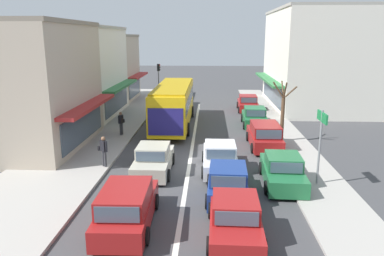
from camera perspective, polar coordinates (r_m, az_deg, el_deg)
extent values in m
plane|color=#3F3F42|center=(21.42, -0.27, -4.78)|extent=(140.00, 140.00, 0.00)
cube|color=silver|center=(25.24, 0.20, -1.88)|extent=(0.20, 28.00, 0.01)
cube|color=#A39E96|center=(28.24, -13.54, -0.43)|extent=(5.20, 44.00, 0.14)
cube|color=#A39E96|center=(27.62, 13.35, -0.76)|extent=(2.80, 44.00, 0.12)
cube|color=#B2A38E|center=(25.10, -24.09, 5.58)|extent=(6.85, 8.99, 7.51)
cube|color=maroon|center=(23.78, -15.46, 3.31)|extent=(1.10, 8.27, 0.20)
cube|color=#425160|center=(24.17, -16.21, 0.27)|extent=(0.06, 7.19, 1.80)
cube|color=gray|center=(24.93, -24.98, 14.41)|extent=(7.01, 8.99, 0.24)
cube|color=silver|center=(33.81, -16.93, 7.91)|extent=(6.41, 9.43, 7.41)
cube|color=#2D703D|center=(32.89, -10.76, 6.35)|extent=(1.10, 8.68, 0.20)
cube|color=#425160|center=(33.18, -11.36, 4.11)|extent=(0.06, 7.55, 1.80)
cube|color=#A19D92|center=(33.68, -17.40, 14.39)|extent=(6.57, 9.43, 0.24)
cube|color=#B2A38E|center=(41.98, -13.03, 8.75)|extent=(6.12, 7.04, 6.79)
cube|color=maroon|center=(41.24, -8.23, 7.91)|extent=(1.10, 6.48, 0.20)
cube|color=#425160|center=(41.47, -8.74, 6.12)|extent=(0.06, 5.63, 1.80)
cube|color=gray|center=(41.84, -13.29, 13.55)|extent=(6.28, 7.04, 0.24)
cube|color=silver|center=(38.82, 18.57, 9.78)|extent=(8.36, 13.51, 9.16)
cube|color=#2D703D|center=(38.00, 11.57, 7.28)|extent=(1.10, 12.43, 0.20)
cube|color=#425160|center=(38.23, 12.10, 5.33)|extent=(0.06, 10.81, 1.80)
cube|color=#A19D92|center=(38.84, 19.12, 16.70)|extent=(8.52, 13.51, 0.24)
cube|color=yellow|center=(28.95, -2.80, 3.70)|extent=(2.51, 10.80, 2.70)
cube|color=#425160|center=(28.89, -2.81, 4.49)|extent=(2.55, 10.37, 0.90)
cube|color=navy|center=(23.70, -4.05, 0.93)|extent=(2.25, 0.06, 1.76)
cube|color=#AF890F|center=(28.74, -2.84, 6.47)|extent=(2.39, 9.94, 0.12)
cylinder|color=black|center=(32.60, -4.40, 2.53)|extent=(0.26, 0.96, 0.96)
cylinder|color=black|center=(32.38, -0.01, 2.50)|extent=(0.26, 0.96, 0.96)
cylinder|color=black|center=(26.49, -6.08, -0.14)|extent=(0.26, 0.96, 0.96)
cylinder|color=black|center=(26.23, -0.67, -0.20)|extent=(0.26, 0.96, 0.96)
cube|color=navy|center=(16.40, 5.44, -8.87)|extent=(1.77, 3.75, 0.76)
cube|color=navy|center=(15.86, 5.51, -6.95)|extent=(1.58, 1.95, 0.64)
cube|color=#425160|center=(16.77, 5.46, -5.78)|extent=(1.40, 0.11, 0.54)
cube|color=#425160|center=(14.96, 5.55, -8.26)|extent=(1.37, 0.11, 0.51)
cylinder|color=black|center=(17.51, 2.67, -8.05)|extent=(0.20, 0.63, 0.62)
cylinder|color=black|center=(17.54, 8.09, -8.14)|extent=(0.20, 0.63, 0.62)
cylinder|color=black|center=(15.47, 2.37, -11.10)|extent=(0.20, 0.63, 0.62)
cylinder|color=black|center=(15.51, 8.56, -11.19)|extent=(0.20, 0.63, 0.62)
cube|color=silver|center=(19.66, 4.28, -4.98)|extent=(1.75, 4.21, 0.72)
cube|color=silver|center=(19.36, 4.33, -3.22)|extent=(1.57, 1.81, 0.60)
cube|color=#425160|center=(20.24, 4.24, -2.46)|extent=(1.44, 0.07, 0.51)
cube|color=#425160|center=(18.49, 4.42, -4.05)|extent=(1.40, 0.07, 0.48)
cylinder|color=black|center=(20.91, 1.79, -4.36)|extent=(0.18, 0.62, 0.62)
cylinder|color=black|center=(20.97, 6.51, -4.39)|extent=(0.18, 0.62, 0.62)
cylinder|color=black|center=(18.53, 1.72, -6.79)|extent=(0.18, 0.62, 0.62)
cylinder|color=black|center=(18.60, 7.07, -6.81)|extent=(0.18, 0.62, 0.62)
cube|color=#B7B29E|center=(19.39, -5.86, -5.28)|extent=(1.74, 4.21, 0.72)
cube|color=#B7B29E|center=(19.09, -5.95, -3.51)|extent=(1.57, 1.81, 0.60)
cube|color=#425160|center=(19.96, -5.57, -2.72)|extent=(1.44, 0.07, 0.51)
cube|color=#425160|center=(18.22, -6.36, -4.36)|extent=(1.40, 0.07, 0.48)
cylinder|color=black|center=(20.77, -7.70, -4.61)|extent=(0.18, 0.62, 0.62)
cylinder|color=black|center=(20.54, -2.96, -4.71)|extent=(0.18, 0.62, 0.62)
cylinder|color=black|center=(18.44, -9.07, -7.07)|extent=(0.18, 0.62, 0.62)
cylinder|color=black|center=(18.18, -3.70, -7.22)|extent=(0.18, 0.62, 0.62)
cube|color=maroon|center=(13.54, 6.53, -14.08)|extent=(1.81, 4.24, 0.72)
cube|color=maroon|center=(13.16, 6.63, -11.74)|extent=(1.60, 1.83, 0.60)
cube|color=#425160|center=(13.99, 6.46, -10.12)|extent=(1.44, 0.09, 0.51)
cube|color=#425160|center=(12.34, 6.83, -13.58)|extent=(1.40, 0.09, 0.48)
cylinder|color=black|center=(14.74, 2.88, -12.43)|extent=(0.19, 0.62, 0.62)
cylinder|color=black|center=(14.82, 9.70, -12.47)|extent=(0.19, 0.62, 0.62)
cylinder|color=black|center=(12.53, 2.64, -17.52)|extent=(0.19, 0.62, 0.62)
cylinder|color=black|center=(12.62, 10.86, -17.52)|extent=(0.19, 0.62, 0.62)
cube|color=maroon|center=(14.36, -9.76, -12.45)|extent=(1.86, 4.54, 0.76)
cube|color=maroon|center=(13.74, -10.17, -10.40)|extent=(1.70, 2.64, 0.68)
cube|color=#425160|center=(14.93, -9.17, -8.34)|extent=(1.51, 0.09, 0.58)
cube|color=#425160|center=(12.58, -11.38, -12.83)|extent=(1.48, 0.09, 0.54)
cylinder|color=black|center=(15.82, -11.98, -10.83)|extent=(0.19, 0.62, 0.62)
cylinder|color=black|center=(15.52, -5.52, -11.08)|extent=(0.19, 0.62, 0.62)
cylinder|color=black|center=(13.49, -14.66, -15.54)|extent=(0.19, 0.62, 0.62)
cylinder|color=black|center=(13.14, -6.97, -16.02)|extent=(0.19, 0.62, 0.62)
cube|color=#1E6638|center=(18.29, 13.59, -6.80)|extent=(1.87, 4.26, 0.72)
cube|color=#1E6638|center=(17.98, 13.75, -4.94)|extent=(1.62, 1.85, 0.60)
cube|color=#425160|center=(18.84, 13.33, -4.05)|extent=(1.44, 0.11, 0.51)
cube|color=#425160|center=(17.12, 14.22, -5.92)|extent=(1.41, 0.11, 0.48)
cylinder|color=black|center=(19.42, 10.48, -6.04)|extent=(0.20, 0.63, 0.62)
cylinder|color=black|center=(19.67, 15.50, -6.06)|extent=(0.20, 0.63, 0.62)
cylinder|color=black|center=(17.08, 11.30, -8.89)|extent=(0.20, 0.63, 0.62)
cylinder|color=black|center=(17.37, 17.01, -8.86)|extent=(0.20, 0.63, 0.62)
cube|color=maroon|center=(24.09, 10.93, -1.63)|extent=(1.79, 4.51, 0.76)
cube|color=maroon|center=(23.58, 11.13, -0.17)|extent=(1.66, 2.61, 0.68)
cube|color=#425160|center=(24.85, 10.68, 0.57)|extent=(1.51, 0.07, 0.58)
cube|color=#425160|center=(22.32, 11.63, -0.98)|extent=(1.48, 0.07, 0.54)
cylinder|color=black|center=(25.33, 8.49, -1.26)|extent=(0.18, 0.62, 0.62)
cylinder|color=black|center=(25.58, 12.42, -1.29)|extent=(0.18, 0.62, 0.62)
cylinder|color=black|center=(22.75, 9.20, -3.03)|extent=(0.18, 0.62, 0.62)
cylinder|color=black|center=(23.03, 13.56, -3.03)|extent=(0.18, 0.62, 0.62)
cube|color=#1E6638|center=(29.73, 9.48, 1.34)|extent=(1.81, 4.24, 0.72)
cube|color=#1E6638|center=(29.50, 9.55, 2.55)|extent=(1.60, 1.83, 0.60)
cube|color=#425160|center=(30.40, 9.38, 2.89)|extent=(1.44, 0.09, 0.51)
cube|color=#425160|center=(28.60, 9.72, 2.19)|extent=(1.40, 0.09, 0.48)
cylinder|color=black|center=(30.93, 7.66, 1.51)|extent=(0.19, 0.62, 0.62)
cylinder|color=black|center=(31.09, 10.83, 1.45)|extent=(0.19, 0.62, 0.62)
cylinder|color=black|center=(28.48, 7.97, 0.44)|extent=(0.19, 0.62, 0.62)
cylinder|color=black|center=(28.65, 11.40, 0.38)|extent=(0.19, 0.62, 0.62)
cube|color=maroon|center=(35.66, 8.49, 3.44)|extent=(1.80, 4.23, 0.72)
cube|color=maroon|center=(35.46, 8.54, 4.46)|extent=(1.59, 1.83, 0.60)
cube|color=#425160|center=(36.36, 8.42, 4.69)|extent=(1.44, 0.09, 0.51)
cube|color=#425160|center=(34.55, 8.66, 4.21)|extent=(1.40, 0.09, 0.48)
cylinder|color=black|center=(36.88, 6.99, 3.51)|extent=(0.19, 0.62, 0.62)
cylinder|color=black|center=(37.01, 9.65, 3.46)|extent=(0.19, 0.62, 0.62)
cylinder|color=black|center=(34.40, 7.21, 2.77)|extent=(0.19, 0.62, 0.62)
cylinder|color=black|center=(34.55, 10.06, 2.71)|extent=(0.19, 0.62, 0.62)
cylinder|color=gray|center=(37.61, -5.09, 6.52)|extent=(0.12, 0.12, 4.20)
cube|color=black|center=(37.43, -5.14, 9.18)|extent=(0.24, 0.24, 0.68)
sphere|color=red|center=(37.40, -4.94, 9.53)|extent=(0.13, 0.13, 0.13)
sphere|color=black|center=(37.42, -4.93, 9.20)|extent=(0.13, 0.13, 0.13)
sphere|color=black|center=(37.43, -4.92, 8.86)|extent=(0.13, 0.13, 0.13)
cylinder|color=gray|center=(18.15, 18.86, -3.03)|extent=(0.10, 0.10, 3.60)
cube|color=#19753D|center=(17.78, 19.25, 1.59)|extent=(0.08, 1.40, 0.44)
cube|color=white|center=(17.79, 19.39, 1.59)|extent=(0.01, 1.10, 0.10)
cylinder|color=brown|center=(25.07, 13.59, 1.09)|extent=(0.24, 0.24, 2.95)
cylinder|color=brown|center=(25.16, 13.66, 5.71)|extent=(0.10, 0.97, 1.07)
cylinder|color=brown|center=(24.82, 14.74, 5.27)|extent=(0.87, 0.10, 0.84)
cylinder|color=brown|center=(24.36, 14.01, 5.54)|extent=(0.10, 0.81, 1.14)
cylinder|color=brown|center=(24.65, 13.05, 5.63)|extent=(0.78, 0.10, 1.09)
cylinder|color=#333338|center=(26.38, -10.82, -0.19)|extent=(0.14, 0.14, 0.84)
cylinder|color=#333338|center=(26.53, -10.63, -0.10)|extent=(0.14, 0.14, 0.84)
cube|color=black|center=(26.30, -10.79, 1.33)|extent=(0.31, 0.41, 0.56)
sphere|color=brown|center=(26.22, -10.83, 2.19)|extent=(0.22, 0.22, 0.22)
cylinder|color=black|center=(26.09, -11.05, 1.23)|extent=(0.09, 0.09, 0.54)
cylinder|color=black|center=(26.50, -10.54, 1.44)|extent=(0.09, 0.09, 0.54)
cube|color=black|center=(26.61, -10.49, 1.09)|extent=(0.26, 0.16, 0.22)
cylinder|color=#333338|center=(20.20, -13.07, -4.63)|extent=(0.14, 0.14, 0.84)
cylinder|color=#333338|center=(20.34, -13.36, -4.52)|extent=(0.14, 0.14, 0.84)
cube|color=black|center=(20.07, -13.33, -2.68)|extent=(0.42, 0.40, 0.56)
sphere|color=brown|center=(19.96, -13.39, -1.58)|extent=(0.22, 0.22, 0.22)
cylinder|color=black|center=(19.88, -12.93, -2.82)|extent=(0.09, 0.09, 0.54)
cylinder|color=black|center=(20.26, -13.71, -2.54)|extent=(0.09, 0.09, 0.54)
cube|color=black|center=(20.35, -13.84, -3.01)|extent=(0.23, 0.25, 0.22)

